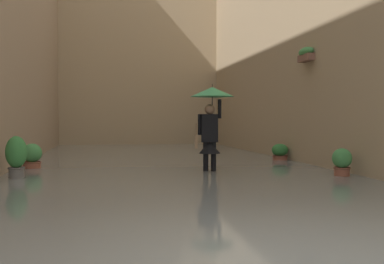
{
  "coord_description": "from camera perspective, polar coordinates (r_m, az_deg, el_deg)",
  "views": [
    {
      "loc": [
        1.54,
        3.9,
        1.39
      ],
      "look_at": [
        -0.32,
        -6.68,
        1.11
      ],
      "focal_mm": 45.47,
      "sensor_mm": 36.0,
      "label": 1
    }
  ],
  "objects": [
    {
      "name": "potted_plant_far_right",
      "position": [
        12.53,
        -18.25,
        -3.0
      ],
      "size": [
        0.48,
        0.48,
        0.79
      ],
      "color": "brown",
      "rests_on": "ground_plane"
    },
    {
      "name": "potted_plant_mid_right",
      "position": [
        10.5,
        -19.91,
        -2.95
      ],
      "size": [
        0.43,
        0.43,
        1.05
      ],
      "color": "#66605B",
      "rests_on": "ground_plane"
    },
    {
      "name": "potted_plant_mid_left",
      "position": [
        14.46,
        10.28,
        -2.62
      ],
      "size": [
        0.48,
        0.48,
        0.67
      ],
      "color": "brown",
      "rests_on": "ground_plane"
    },
    {
      "name": "person_wading",
      "position": [
        11.18,
        2.23,
        2.24
      ],
      "size": [
        1.01,
        1.01,
        2.2
      ],
      "color": "#2D2319",
      "rests_on": "ground_plane"
    },
    {
      "name": "building_facade_far",
      "position": [
        24.29,
        -6.32,
        8.79
      ],
      "size": [
        11.07,
        1.8,
        8.93
      ],
      "primitive_type": "cube",
      "color": "tan",
      "rests_on": "ground_plane"
    },
    {
      "name": "ground_plane",
      "position": [
        13.68,
        -3.46,
        -4.32
      ],
      "size": [
        60.0,
        60.0,
        0.0
      ],
      "primitive_type": "plane",
      "color": "slate"
    },
    {
      "name": "flood_water",
      "position": [
        13.67,
        -3.46,
        -3.91
      ],
      "size": [
        8.27,
        25.25,
        0.19
      ],
      "primitive_type": "cube",
      "color": "slate",
      "rests_on": "ground_plane"
    },
    {
      "name": "potted_plant_far_left",
      "position": [
        10.76,
        17.18,
        -3.66
      ],
      "size": [
        0.42,
        0.42,
        0.77
      ],
      "color": "brown",
      "rests_on": "ground_plane"
    }
  ]
}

